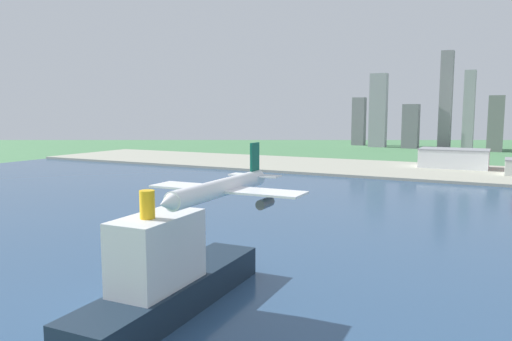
{
  "coord_description": "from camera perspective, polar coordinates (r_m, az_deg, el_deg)",
  "views": [
    {
      "loc": [
        79.92,
        11.8,
        56.45
      ],
      "look_at": [
        -8.56,
        184.55,
        33.11
      ],
      "focal_mm": 33.87,
      "sensor_mm": 36.0,
      "label": 1
    }
  ],
  "objects": [
    {
      "name": "distant_skyline",
      "position": [
        807.76,
        24.29,
        6.13
      ],
      "size": [
        360.16,
        66.56,
        152.35
      ],
      "color": "slate",
      "rests_on": "ground"
    },
    {
      "name": "ground_plane",
      "position": [
        304.36,
        11.45,
        -3.97
      ],
      "size": [
        2400.0,
        2400.0,
        0.0
      ],
      "primitive_type": "plane",
      "color": "#497F50"
    },
    {
      "name": "warehouse_main",
      "position": [
        513.84,
        22.32,
        1.36
      ],
      "size": [
        64.09,
        37.59,
        18.61
      ],
      "color": "white",
      "rests_on": "industrial_pier"
    },
    {
      "name": "water_bay",
      "position": [
        248.27,
        7.66,
        -6.33
      ],
      "size": [
        840.0,
        360.0,
        0.15
      ],
      "primitive_type": "cube",
      "color": "#2D4C70",
      "rests_on": "ground"
    },
    {
      "name": "industrial_pier",
      "position": [
        487.96,
        17.52,
        0.04
      ],
      "size": [
        840.0,
        140.0,
        2.5
      ],
      "primitive_type": "cube",
      "color": "#A3A391",
      "rests_on": "ground"
    },
    {
      "name": "airplane_landing",
      "position": [
        112.32,
        -4.17,
        -2.15
      ],
      "size": [
        38.77,
        43.73,
        13.58
      ],
      "color": "white"
    },
    {
      "name": "cargo_ship",
      "position": [
        140.76,
        -10.43,
        -12.3
      ],
      "size": [
        19.57,
        76.96,
        36.26
      ],
      "color": "#192838",
      "rests_on": "water_bay"
    }
  ]
}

